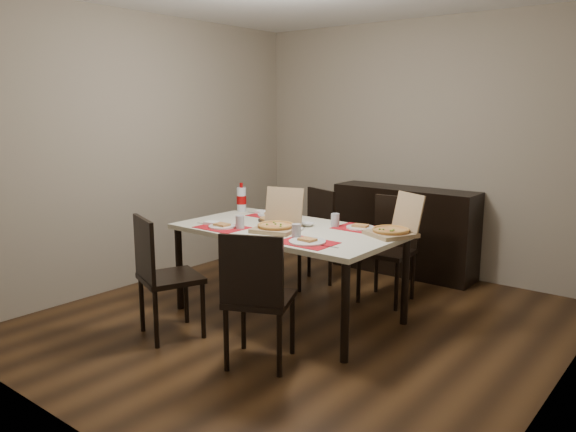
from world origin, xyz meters
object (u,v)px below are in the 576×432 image
object	(u,v)px
dining_table	(288,236)
chair_near_left	(161,272)
sideboard	(404,231)
dip_bowl	(307,224)
chair_far_left	(311,232)
chair_far_right	(390,244)
pizza_box_center	(277,224)
soda_bottle	(241,199)
chair_near_right	(257,294)

from	to	relation	value
dining_table	chair_near_left	bearing A→B (deg)	-117.12
sideboard	dip_bowl	world-z (taller)	sideboard
chair_far_left	chair_far_right	world-z (taller)	same
pizza_box_center	dip_bowl	xyz separation A→B (m)	(0.09, 0.28, -0.04)
chair_far_right	pizza_box_center	bearing A→B (deg)	-114.28
sideboard	chair_near_left	world-z (taller)	chair_near_left
dip_bowl	soda_bottle	world-z (taller)	soda_bottle
sideboard	pizza_box_center	bearing A→B (deg)	-95.37
chair_near_left	soda_bottle	distance (m)	1.34
chair_near_right	chair_far_left	bearing A→B (deg)	115.34
pizza_box_center	dip_bowl	world-z (taller)	pizza_box_center
dining_table	chair_near_right	distance (m)	0.97
chair_far_left	chair_far_right	distance (m)	0.84
dining_table	chair_near_left	world-z (taller)	chair_near_left
sideboard	pizza_box_center	distance (m)	1.90
chair_near_left	chair_far_right	xyz separation A→B (m)	(0.93, 1.83, 0.00)
sideboard	chair_near_right	bearing A→B (deg)	-84.34
chair_far_left	pizza_box_center	bearing A→B (deg)	-68.74
dip_bowl	soda_bottle	bearing A→B (deg)	169.94
chair_near_left	chair_far_right	bearing A→B (deg)	63.21
chair_near_right	pizza_box_center	world-z (taller)	pizza_box_center
chair_far_right	dip_bowl	bearing A→B (deg)	-116.75
dining_table	chair_far_right	distance (m)	1.03
dining_table	soda_bottle	distance (m)	0.89
chair_near_left	dining_table	bearing A→B (deg)	62.88
pizza_box_center	chair_near_right	bearing A→B (deg)	-59.71
chair_far_right	sideboard	bearing A→B (deg)	109.11
sideboard	chair_far_right	xyz separation A→B (m)	(0.29, -0.83, 0.06)
dining_table	chair_far_right	world-z (taller)	chair_far_right
sideboard	chair_far_left	distance (m)	1.05
chair_near_left	pizza_box_center	distance (m)	0.97
dining_table	soda_bottle	world-z (taller)	soda_bottle
chair_near_right	chair_far_right	bearing A→B (deg)	89.01
chair_near_right	dip_bowl	distance (m)	1.11
dip_bowl	soda_bottle	xyz separation A→B (m)	(-0.89, 0.16, 0.10)
chair_far_right	pizza_box_center	world-z (taller)	pizza_box_center
chair_far_right	dip_bowl	xyz separation A→B (m)	(-0.38, -0.75, 0.25)
dining_table	soda_bottle	size ratio (longest dim) A/B	6.67
pizza_box_center	chair_near_left	bearing A→B (deg)	-119.82
dining_table	chair_near_right	size ratio (longest dim) A/B	1.94
sideboard	dining_table	xyz separation A→B (m)	(-0.16, -1.74, 0.23)
chair_far_right	soda_bottle	xyz separation A→B (m)	(-1.27, -0.59, 0.35)
chair_far_right	pizza_box_center	distance (m)	1.16
sideboard	dining_table	size ratio (longest dim) A/B	0.83
chair_far_right	soda_bottle	world-z (taller)	soda_bottle
soda_bottle	chair_far_right	bearing A→B (deg)	24.90
chair_near_left	dip_bowl	xyz separation A→B (m)	(0.55, 1.09, 0.25)
chair_near_left	chair_far_left	bearing A→B (deg)	87.26
chair_far_left	soda_bottle	bearing A→B (deg)	-128.74
sideboard	dip_bowl	bearing A→B (deg)	-93.16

